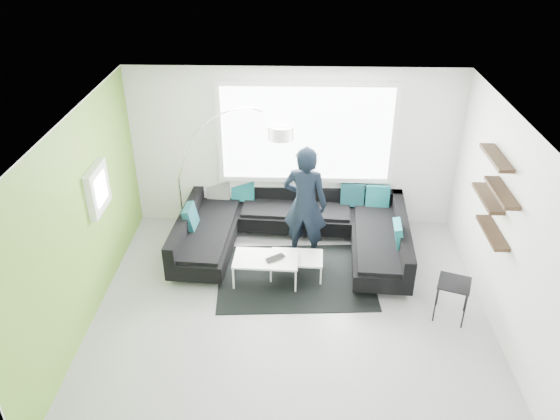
{
  "coord_description": "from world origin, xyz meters",
  "views": [
    {
      "loc": [
        0.03,
        -5.96,
        5.1
      ],
      "look_at": [
        -0.19,
        0.9,
        1.14
      ],
      "focal_mm": 35.0,
      "sensor_mm": 36.0,
      "label": 1
    }
  ],
  "objects_px": {
    "coffee_table": "(281,267)",
    "laptop": "(277,260)",
    "arc_lamp": "(178,177)",
    "side_table": "(451,299)",
    "person": "(305,204)",
    "sectional_sofa": "(293,234)"
  },
  "relations": [
    {
      "from": "sectional_sofa",
      "to": "person",
      "type": "distance_m",
      "value": 0.64
    },
    {
      "from": "laptop",
      "to": "arc_lamp",
      "type": "bearing_deg",
      "value": 105.9
    },
    {
      "from": "sectional_sofa",
      "to": "side_table",
      "type": "bearing_deg",
      "value": -30.73
    },
    {
      "from": "arc_lamp",
      "to": "laptop",
      "type": "relative_size",
      "value": 5.93
    },
    {
      "from": "arc_lamp",
      "to": "side_table",
      "type": "height_order",
      "value": "arc_lamp"
    },
    {
      "from": "person",
      "to": "laptop",
      "type": "relative_size",
      "value": 5.25
    },
    {
      "from": "arc_lamp",
      "to": "laptop",
      "type": "xyz_separation_m",
      "value": [
        1.67,
        -1.35,
        -0.66
      ]
    },
    {
      "from": "side_table",
      "to": "person",
      "type": "relative_size",
      "value": 0.3
    },
    {
      "from": "person",
      "to": "coffee_table",
      "type": "bearing_deg",
      "value": 73.53
    },
    {
      "from": "coffee_table",
      "to": "laptop",
      "type": "relative_size",
      "value": 3.41
    },
    {
      "from": "sectional_sofa",
      "to": "person",
      "type": "bearing_deg",
      "value": -21.3
    },
    {
      "from": "arc_lamp",
      "to": "side_table",
      "type": "relative_size",
      "value": 3.73
    },
    {
      "from": "coffee_table",
      "to": "side_table",
      "type": "height_order",
      "value": "side_table"
    },
    {
      "from": "sectional_sofa",
      "to": "laptop",
      "type": "height_order",
      "value": "sectional_sofa"
    },
    {
      "from": "arc_lamp",
      "to": "laptop",
      "type": "bearing_deg",
      "value": -53.5
    },
    {
      "from": "person",
      "to": "laptop",
      "type": "distance_m",
      "value": 1.01
    },
    {
      "from": "arc_lamp",
      "to": "person",
      "type": "distance_m",
      "value": 2.17
    },
    {
      "from": "sectional_sofa",
      "to": "coffee_table",
      "type": "relative_size",
      "value": 3.04
    },
    {
      "from": "coffee_table",
      "to": "laptop",
      "type": "distance_m",
      "value": 0.25
    },
    {
      "from": "sectional_sofa",
      "to": "laptop",
      "type": "xyz_separation_m",
      "value": [
        -0.23,
        -0.83,
        0.07
      ]
    },
    {
      "from": "coffee_table",
      "to": "arc_lamp",
      "type": "bearing_deg",
      "value": 147.11
    },
    {
      "from": "sectional_sofa",
      "to": "arc_lamp",
      "type": "xyz_separation_m",
      "value": [
        -1.9,
        0.51,
        0.73
      ]
    }
  ]
}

